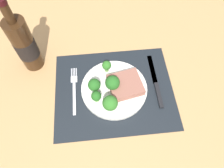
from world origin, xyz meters
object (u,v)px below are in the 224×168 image
Objects in this scene: steak at (125,85)px; wine_bottle at (25,45)px; fork at (74,90)px; plate at (114,89)px; knife at (156,84)px.

wine_bottle reaches higher than steak.
fork is 23.04cm from wine_bottle.
plate is 14.51cm from fork.
wine_bottle reaches higher than knife.
wine_bottle is at bearing 138.87° from fork.
knife is (30.04, -0.89, 0.05)cm from fork.
knife is at bearing 1.95° from plate.
knife is at bearing 3.87° from steak.
steak is at bearing -4.79° from fork.
fork is (-18.37, 1.68, -2.70)cm from steak.
steak is 0.58× the size of fork.
plate reaches higher than fork.
plate is 0.79× the size of wine_bottle.
plate is 4.50cm from steak.
steak is 11.98cm from knife.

